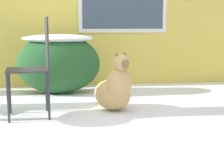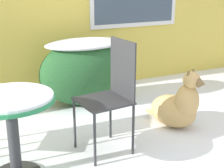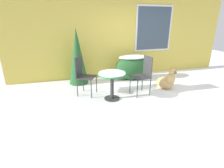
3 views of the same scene
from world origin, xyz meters
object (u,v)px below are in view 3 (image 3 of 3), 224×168
patio_chair_far_side (143,74)px  dog (167,81)px  patio_chair_near_table (83,74)px  patio_table (112,79)px

patio_chair_far_side → dog: patio_chair_far_side is taller
patio_chair_near_table → patio_chair_far_side: same height
patio_table → dog: bearing=7.3°
patio_table → patio_chair_near_table: bearing=140.5°
patio_table → patio_chair_far_side: patio_chair_far_side is taller
patio_chair_near_table → dog: bearing=-65.7°
patio_chair_far_side → dog: 0.94m
patio_chair_near_table → dog: 2.46m
patio_chair_far_side → dog: (0.86, 0.13, -0.34)m
patio_table → patio_chair_near_table: patio_chair_near_table is taller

